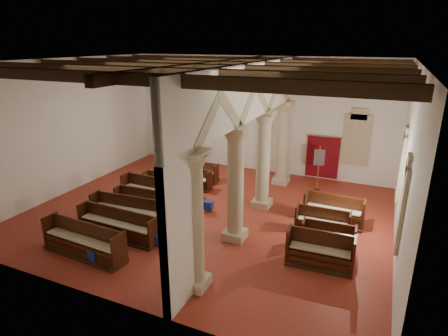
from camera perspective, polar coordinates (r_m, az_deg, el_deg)
floor at (r=15.47m, az=-2.43°, el=-6.82°), size 14.00×14.00×0.00m
ceiling at (r=13.97m, az=-2.78°, el=15.97°), size 14.00×14.00×0.00m
wall_back at (r=19.85m, az=5.19°, el=8.02°), size 14.00×0.02×6.00m
wall_front at (r=9.72m, az=-18.54°, el=-4.50°), size 14.00×0.02×6.00m
wall_left at (r=18.56m, az=-22.45°, el=5.92°), size 0.02×12.00×6.00m
wall_right at (r=13.03m, az=26.17°, el=0.40°), size 0.02×12.00×6.00m
ceiling_beams at (r=13.98m, az=-2.76°, el=15.23°), size 13.80×11.80×0.30m
arcade at (r=13.61m, az=4.21°, el=5.49°), size 0.90×11.90×6.00m
window_right_a at (r=11.88m, az=25.66°, el=-5.34°), size 0.03×1.00×2.20m
window_right_b at (r=15.65m, az=25.52°, el=0.26°), size 0.03×1.00×2.20m
window_back at (r=19.04m, az=19.51°, el=4.08°), size 1.00×0.03×2.20m
pipe_organ at (r=21.61m, az=-6.76°, el=4.42°), size 2.10×0.85×4.40m
lectern at (r=20.30m, az=-4.81°, el=1.19°), size 0.68×0.72×1.37m
dossal_curtain at (r=19.40m, az=14.78°, el=1.63°), size 1.80×0.07×2.17m
processional_banner at (r=18.02m, az=14.11°, el=-0.98°), size 0.48×0.62×2.14m
hymnal_box_a at (r=12.79m, az=-19.15°, el=-12.46°), size 0.39×0.33×0.34m
hymnal_box_b at (r=13.23m, az=-9.95°, el=-10.61°), size 0.37×0.34×0.30m
hymnal_box_c at (r=15.47m, az=-2.38°, el=-5.70°), size 0.37×0.31×0.35m
tube_heater_a at (r=13.81m, az=-19.12°, el=-10.54°), size 1.00×0.52×0.10m
tube_heater_b at (r=13.91m, az=-13.91°, el=-9.77°), size 1.06×0.22×0.11m
nave_pew_0 at (r=13.26m, az=-20.55°, el=-10.96°), size 3.14×0.93×1.12m
nave_pew_1 at (r=14.04m, az=-15.88°, el=-8.84°), size 3.24×0.81×1.05m
nave_pew_2 at (r=14.96m, az=-14.29°, el=-6.88°), size 3.18×0.89×1.06m
nave_pew_3 at (r=15.64m, az=-11.72°, el=-5.63°), size 2.81×0.73×0.98m
nave_pew_4 at (r=16.46m, az=-10.60°, el=-4.08°), size 3.11×0.87×1.14m
nave_pew_5 at (r=17.27m, az=-7.87°, el=-3.02°), size 2.85×0.75×0.96m
nave_pew_6 at (r=18.10m, az=-6.01°, el=-1.90°), size 2.74×0.73×0.97m
nave_pew_7 at (r=18.87m, az=-4.50°, el=-0.97°), size 2.46×0.68×0.98m
aisle_pew_0 at (r=12.28m, az=14.37°, el=-12.73°), size 2.08×0.85×1.14m
aisle_pew_1 at (r=13.25m, az=15.53°, el=-10.67°), size 1.79×0.73×0.95m
aisle_pew_2 at (r=14.17m, az=14.71°, el=-8.52°), size 1.95×0.70×0.98m
aisle_pew_3 at (r=15.03m, az=16.29°, el=-6.80°), size 2.25×0.82×1.14m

